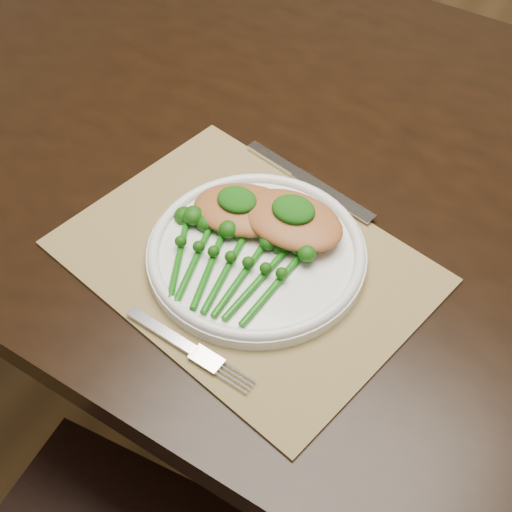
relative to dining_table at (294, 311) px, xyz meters
The scene contains 11 objects.
floor 0.41m from the dining_table, 30.21° to the right, with size 4.00×4.00×0.00m, color brown.
dining_table is the anchor object (origin of this frame).
placemat 0.43m from the dining_table, 81.63° to the right, with size 0.41×0.30×0.00m, color olive.
dinner_plate 0.44m from the dining_table, 78.27° to the right, with size 0.26×0.26×0.02m.
knife 0.39m from the dining_table, 73.56° to the right, with size 0.20×0.06×0.01m.
fork 0.52m from the dining_table, 81.13° to the right, with size 0.17×0.03×0.01m.
chicken_fillet_left 0.44m from the dining_table, 88.82° to the right, with size 0.12×0.09×0.02m, color #AE6532.
chicken_fillet_right 0.44m from the dining_table, 68.34° to the right, with size 0.13×0.09×0.03m, color #AE6532.
pesto_dollop_left 0.45m from the dining_table, 91.87° to the right, with size 0.05×0.04×0.02m, color #0C3F09.
pesto_dollop_right 0.46m from the dining_table, 68.04° to the right, with size 0.05×0.04×0.02m, color #0C3F09.
broccolini_bundle 0.47m from the dining_table, 83.25° to the right, with size 0.15×0.17×0.04m.
Camera 1 is at (0.17, -0.59, 1.39)m, focal length 50.00 mm.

